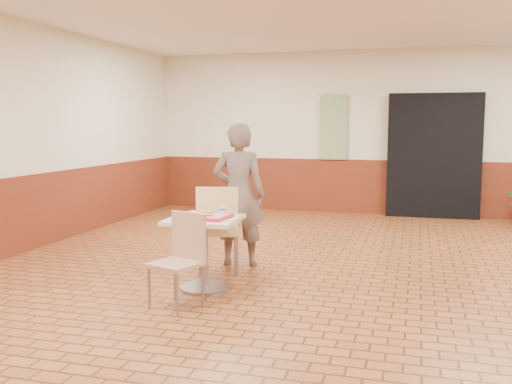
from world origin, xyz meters
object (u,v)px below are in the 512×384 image
(customer, at_px, (239,195))
(ring_donut, at_px, (193,212))
(main_table, at_px, (204,241))
(chair_main_front, at_px, (181,255))
(chair_main_back, at_px, (218,225))
(serving_tray, at_px, (204,216))
(long_john_donut, at_px, (206,214))
(paper_cup, at_px, (222,210))

(customer, relative_size, ring_donut, 18.29)
(main_table, distance_m, ring_donut, 0.32)
(chair_main_front, distance_m, chair_main_back, 1.17)
(serving_tray, distance_m, long_john_donut, 0.08)
(paper_cup, bearing_deg, long_john_donut, -121.08)
(chair_main_front, height_order, paper_cup, chair_main_front)
(main_table, xyz_separation_m, long_john_donut, (0.04, -0.06, 0.29))
(main_table, distance_m, long_john_donut, 0.30)
(paper_cup, bearing_deg, serving_tray, -141.54)
(customer, relative_size, serving_tray, 3.40)
(main_table, xyz_separation_m, chair_main_front, (-0.01, -0.57, -0.01))
(main_table, xyz_separation_m, paper_cup, (0.15, 0.12, 0.31))
(main_table, xyz_separation_m, chair_main_back, (-0.07, 0.60, 0.06))
(main_table, bearing_deg, paper_cup, 38.46)
(chair_main_back, relative_size, paper_cup, 12.45)
(chair_main_front, bearing_deg, serving_tray, 107.85)
(serving_tray, relative_size, long_john_donut, 2.95)
(long_john_donut, height_order, paper_cup, paper_cup)
(main_table, distance_m, chair_main_back, 0.61)
(chair_main_front, xyz_separation_m, ring_donut, (-0.13, 0.60, 0.30))
(chair_main_back, bearing_deg, chair_main_front, 77.11)
(customer, xyz_separation_m, long_john_donut, (0.01, -1.10, -0.06))
(chair_main_back, distance_m, long_john_donut, 0.71)
(chair_main_back, xyz_separation_m, long_john_donut, (0.11, -0.66, 0.23))
(chair_main_back, bearing_deg, serving_tray, 80.67)
(chair_main_front, distance_m, long_john_donut, 0.60)
(long_john_donut, distance_m, paper_cup, 0.20)
(main_table, bearing_deg, customer, 88.02)
(chair_main_front, xyz_separation_m, paper_cup, (0.16, 0.69, 0.32))
(chair_main_back, bearing_deg, main_table, 80.67)
(serving_tray, bearing_deg, paper_cup, 38.46)
(chair_main_back, height_order, long_john_donut, chair_main_back)
(main_table, bearing_deg, chair_main_back, 96.35)
(serving_tray, xyz_separation_m, ring_donut, (-0.14, 0.03, 0.03))
(customer, bearing_deg, chair_main_back, 68.21)
(chair_main_back, relative_size, customer, 0.59)
(ring_donut, relative_size, long_john_donut, 0.55)
(main_table, relative_size, ring_donut, 7.96)
(customer, height_order, long_john_donut, customer)
(main_table, xyz_separation_m, serving_tray, (0.00, 0.00, 0.25))
(chair_main_back, distance_m, serving_tray, 0.64)
(main_table, height_order, ring_donut, ring_donut)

